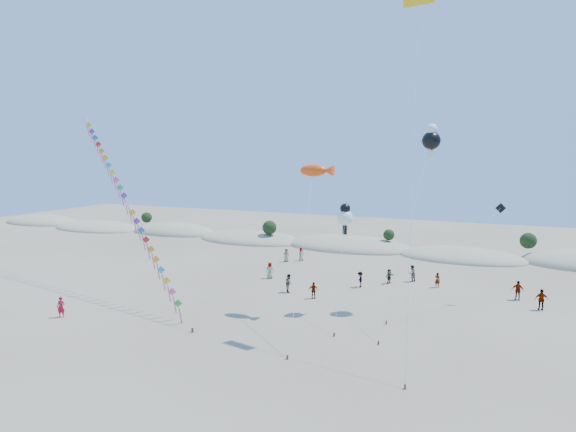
{
  "coord_description": "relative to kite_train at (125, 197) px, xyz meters",
  "views": [
    {
      "loc": [
        19.77,
        -22.68,
        13.65
      ],
      "look_at": [
        3.86,
        14.0,
        8.54
      ],
      "focal_mm": 30.0,
      "sensor_mm": 36.0,
      "label": 1
    }
  ],
  "objects": [
    {
      "name": "cartoon_kite_low",
      "position": [
        21.37,
        3.13,
        -1.12
      ],
      "size": [
        1.86,
        6.94,
        9.51
      ],
      "color": "#3F2D1E",
      "rests_on": "ground"
    },
    {
      "name": "flyer_foreground",
      "position": [
        -0.01,
        -8.1,
        -8.64
      ],
      "size": [
        0.76,
        0.64,
        1.77
      ],
      "primitive_type": "imported",
      "rotation": [
        0.0,
        0.0,
        0.4
      ],
      "color": "#AE0D24",
      "rests_on": "ground"
    },
    {
      "name": "ground",
      "position": [
        13.42,
        -13.79,
        -9.52
      ],
      "size": [
        160.0,
        160.0,
        0.0
      ],
      "primitive_type": "plane",
      "color": "#7A6B55",
      "rests_on": "ground"
    },
    {
      "name": "dune_ridge",
      "position": [
        14.47,
        31.35,
        -9.41
      ],
      "size": [
        145.3,
        11.49,
        5.57
      ],
      "color": "gray",
      "rests_on": "ground"
    },
    {
      "name": "parafoil_kite",
      "position": [
        27.3,
        1.22,
        14.97
      ],
      "size": [
        2.86,
        11.26,
        25.42
      ],
      "color": "#3F2D1E",
      "rests_on": "ground"
    },
    {
      "name": "fish_kite",
      "position": [
        19.01,
        2.41,
        2.75
      ],
      "size": [
        3.47,
        11.24,
        12.83
      ],
      "color": "#3F2D1E",
      "rests_on": "ground"
    },
    {
      "name": "kite_train",
      "position": [
        0.0,
        0.0,
        0.0
      ],
      "size": [
        23.14,
        12.52,
        18.52
      ],
      "color": "#3F2D1E",
      "rests_on": "ground"
    },
    {
      "name": "dark_kite",
      "position": [
        31.3,
        8.49,
        -3.29
      ],
      "size": [
        8.62,
        10.58,
        9.26
      ],
      "color": "#3F2D1E",
      "rests_on": "ground"
    },
    {
      "name": "cartoon_kite_high",
      "position": [
        27.79,
        7.37,
        5.5
      ],
      "size": [
        2.89,
        11.58,
        16.34
      ],
      "color": "#3F2D1E",
      "rests_on": "ground"
    },
    {
      "name": "beachgoers",
      "position": [
        21.25,
        12.37,
        -8.66
      ],
      "size": [
        29.49,
        15.7,
        1.88
      ],
      "color": "slate",
      "rests_on": "ground"
    }
  ]
}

